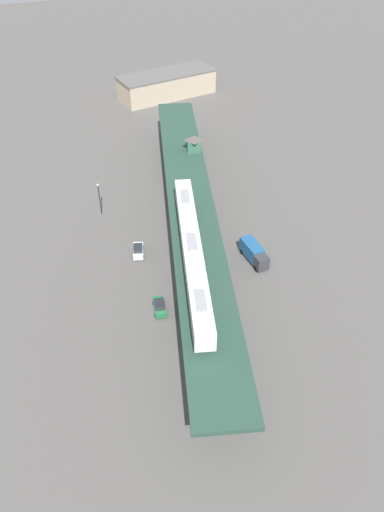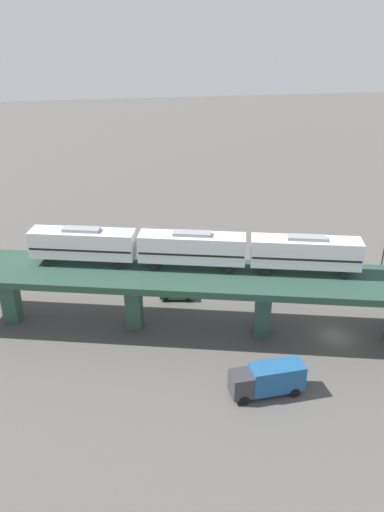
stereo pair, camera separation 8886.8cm
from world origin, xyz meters
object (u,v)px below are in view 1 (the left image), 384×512
Objects in this scene: street_car_white at (138,250)px; delivery_truck at (254,253)px; subway_train at (192,251)px; street_lamp at (99,196)px; signal_hut at (194,143)px; warehouse_building at (167,84)px; street_car_green at (159,306)px.

street_car_white is 20.99m from delivery_truck.
subway_train is 5.27× the size of street_lamp.
signal_hut is (13.70, 34.77, -0.74)m from subway_train.
delivery_truck is 0.24× the size of warehouse_building.
subway_train is 7.74× the size of street_car_white.
delivery_truck reaches higher than street_car_white.
delivery_truck is (19.73, 5.93, 0.82)m from street_car_green.
signal_hut is at bearing 13.48° from street_lamp.
street_car_white is 16.07m from street_lamp.
street_lamp is (-2.53, 30.40, 3.17)m from street_car_green.
signal_hut is 0.85× the size of street_car_green.
street_lamp is at bearing 94.76° from street_car_green.
warehouse_building is (10.14, 48.40, -5.80)m from signal_hut.
subway_train reaches higher than street_lamp.
street_car_green is at bearing -118.82° from signal_hut.
subway_train is 86.76m from warehouse_building.
delivery_truck is at bearing 16.74° from street_car_green.
street_car_green is (-5.95, -0.95, -9.01)m from subway_train.
street_car_white is 0.68× the size of street_lamp.
street_lamp is 62.70m from warehouse_building.
warehouse_building is at bearing 78.17° from signal_hut.
delivery_truck is at bearing -47.71° from street_lamp.
subway_train reaches higher than signal_hut.
street_lamp is at bearing -121.03° from warehouse_building.
street_car_white is (-18.84, -20.71, -8.27)m from signal_hut.
street_car_green is 0.16× the size of warehouse_building.
signal_hut reaches higher than street_lamp.
warehouse_building is at bearing 82.67° from delivery_truck.
street_car_white is at bearing 154.37° from delivery_truck.
signal_hut is 0.84× the size of street_car_white.
street_car_white is at bearing -112.75° from warehouse_building.
warehouse_building is at bearing 70.50° from street_car_green.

